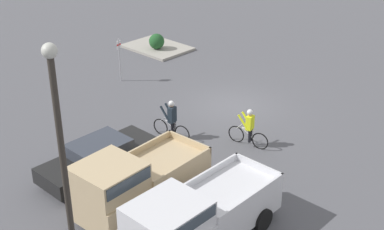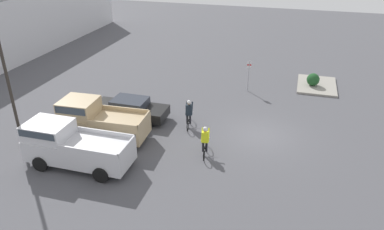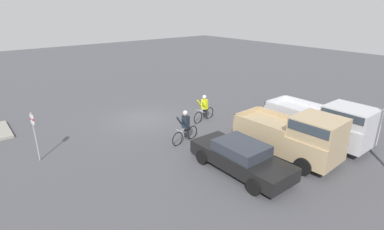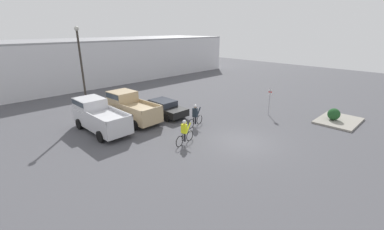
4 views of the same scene
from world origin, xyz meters
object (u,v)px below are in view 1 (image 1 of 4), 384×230
at_px(cyclist_0, 171,120).
at_px(shrub, 157,41).
at_px(pickup_truck_0, 196,217).
at_px(sedan_0, 100,157).
at_px(cyclist_1, 249,128).
at_px(fire_lane_sign, 119,56).
at_px(pickup_truck_1, 134,182).
at_px(lamppost, 64,167).

bearing_deg(cyclist_0, shrub, -40.12).
bearing_deg(shrub, pickup_truck_0, 140.41).
distance_m(sedan_0, cyclist_1, 6.26).
bearing_deg(fire_lane_sign, sedan_0, 135.36).
bearing_deg(shrub, pickup_truck_1, 134.09).
bearing_deg(sedan_0, pickup_truck_0, 173.33).
relative_size(sedan_0, lamppost, 0.64).
bearing_deg(cyclist_0, pickup_truck_1, 121.88).
bearing_deg(cyclist_1, pickup_truck_1, 90.43).
xyz_separation_m(cyclist_0, lamppost, (-4.82, 8.34, 3.43)).
xyz_separation_m(pickup_truck_0, shrub, (14.31, -11.84, -0.52)).
height_order(pickup_truck_0, sedan_0, pickup_truck_0).
height_order(pickup_truck_1, sedan_0, pickup_truck_1).
height_order(cyclist_0, cyclist_1, cyclist_0).
relative_size(pickup_truck_0, cyclist_1, 2.91).
bearing_deg(cyclist_0, fire_lane_sign, -21.94).
height_order(cyclist_1, shrub, cyclist_1).
height_order(pickup_truck_1, fire_lane_sign, fire_lane_sign).
distance_m(pickup_truck_1, sedan_0, 2.95).
xyz_separation_m(fire_lane_sign, lamppost, (-11.38, 10.98, 2.87)).
height_order(pickup_truck_0, pickup_truck_1, pickup_truck_1).
bearing_deg(shrub, cyclist_0, 139.88).
bearing_deg(cyclist_0, sedan_0, 90.58).
bearing_deg(pickup_truck_0, lamppost, 77.82).
xyz_separation_m(sedan_0, lamppost, (-4.78, 4.46, 3.61)).
relative_size(pickup_truck_1, cyclist_1, 2.68).
height_order(cyclist_0, shrub, cyclist_0).
xyz_separation_m(sedan_0, fire_lane_sign, (6.60, -6.52, 0.74)).
distance_m(cyclist_0, shrub, 11.34).
bearing_deg(lamppost, pickup_truck_0, -102.18).
xyz_separation_m(cyclist_0, fire_lane_sign, (6.56, -2.64, 0.56)).
xyz_separation_m(sedan_0, cyclist_0, (0.04, -3.87, 0.18)).
distance_m(cyclist_0, fire_lane_sign, 7.10).
relative_size(cyclist_0, cyclist_1, 1.01).
bearing_deg(cyclist_1, fire_lane_sign, -5.51).
xyz_separation_m(pickup_truck_0, lamppost, (0.82, 3.81, 3.15)).
xyz_separation_m(pickup_truck_0, sedan_0, (5.60, -0.66, -0.46)).
relative_size(cyclist_1, lamppost, 0.25).
height_order(pickup_truck_1, cyclist_1, pickup_truck_1).
distance_m(pickup_truck_0, shrub, 18.58).
bearing_deg(sedan_0, lamppost, 136.96).
distance_m(pickup_truck_0, cyclist_1, 6.88).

